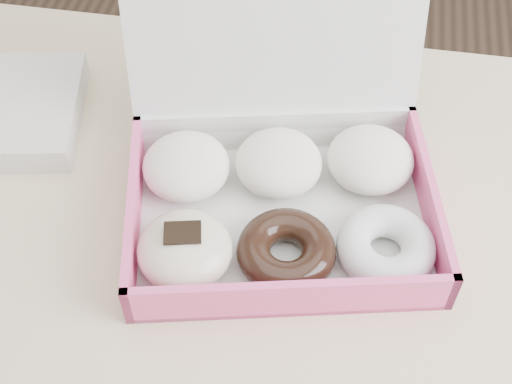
# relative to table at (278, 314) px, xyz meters

# --- Properties ---
(table) EXTENTS (1.20, 0.80, 0.75)m
(table) POSITION_rel_table_xyz_m (0.00, 0.00, 0.00)
(table) COLOR #C9B384
(table) RESTS_ON ground
(donut_box) EXTENTS (0.38, 0.36, 0.24)m
(donut_box) POSITION_rel_table_xyz_m (-0.02, 0.09, 0.12)
(donut_box) COLOR silver
(donut_box) RESTS_ON table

